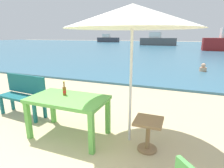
{
  "coord_description": "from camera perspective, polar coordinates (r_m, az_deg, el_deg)",
  "views": [
    {
      "loc": [
        1.44,
        -1.29,
        1.84
      ],
      "look_at": [
        -0.2,
        3.0,
        0.6
      ],
      "focal_mm": 29.02,
      "sensor_mm": 36.0,
      "label": 1
    }
  ],
  "objects": [
    {
      "name": "boat_sailboat",
      "position": [
        48.32,
        -1.31,
        13.94
      ],
      "size": [
        5.65,
        1.54,
        2.05
      ],
      "color": "#38383F",
      "rests_on": "sea_water"
    },
    {
      "name": "swimmer_person",
      "position": [
        10.18,
        26.76,
        4.46
      ],
      "size": [
        0.34,
        0.34,
        0.41
      ],
      "color": "tan",
      "rests_on": "sea_water"
    },
    {
      "name": "beer_bottle_amber",
      "position": [
        3.47,
        -14.77,
        -1.93
      ],
      "size": [
        0.07,
        0.07,
        0.26
      ],
      "color": "brown",
      "rests_on": "picnic_table_green"
    },
    {
      "name": "boat_ferry",
      "position": [
        34.07,
        14.19,
        13.11
      ],
      "size": [
        6.23,
        1.7,
        2.26
      ],
      "color": "#4C4C4C",
      "rests_on": "sea_water"
    },
    {
      "name": "sea_water",
      "position": [
        31.37,
        18.64,
        11.09
      ],
      "size": [
        120.0,
        50.0,
        0.08
      ],
      "primitive_type": "cube",
      "color": "#386B84",
      "rests_on": "ground_plane"
    },
    {
      "name": "picnic_table_green",
      "position": [
        3.39,
        -13.69,
        -5.91
      ],
      "size": [
        1.4,
        0.8,
        0.76
      ],
      "color": "#60B24C",
      "rests_on": "ground_plane"
    },
    {
      "name": "patio_umbrella",
      "position": [
        2.95,
        6.5,
        20.39
      ],
      "size": [
        2.1,
        2.1,
        2.3
      ],
      "color": "silver",
      "rests_on": "ground_plane"
    },
    {
      "name": "side_table_wood",
      "position": [
        3.08,
        11.29,
        -14.15
      ],
      "size": [
        0.44,
        0.44,
        0.54
      ],
      "color": "olive",
      "rests_on": "ground_plane"
    },
    {
      "name": "bench_teal_center",
      "position": [
        4.7,
        -26.12,
        -2.53
      ],
      "size": [
        1.22,
        0.45,
        0.95
      ],
      "color": "#196066",
      "rests_on": "ground_plane"
    }
  ]
}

